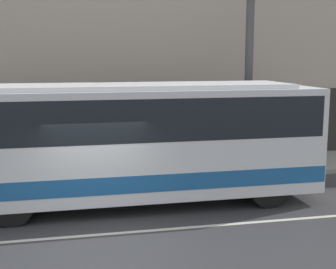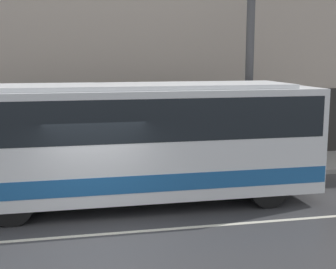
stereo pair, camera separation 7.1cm
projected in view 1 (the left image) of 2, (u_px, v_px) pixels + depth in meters
name	position (u px, v px, depth m)	size (l,w,h in m)	color
ground_plane	(100.00, 235.00, 10.85)	(60.00, 60.00, 0.00)	#38383A
sidewalk	(88.00, 174.00, 16.15)	(60.00, 3.02, 0.16)	gray
lane_stripe	(100.00, 235.00, 10.85)	(54.00, 0.14, 0.01)	beige
transit_bus	(126.00, 138.00, 12.81)	(10.72, 2.56, 3.35)	white
utility_pole_near	(249.00, 63.00, 15.81)	(0.27, 0.27, 7.42)	#4C4C4F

